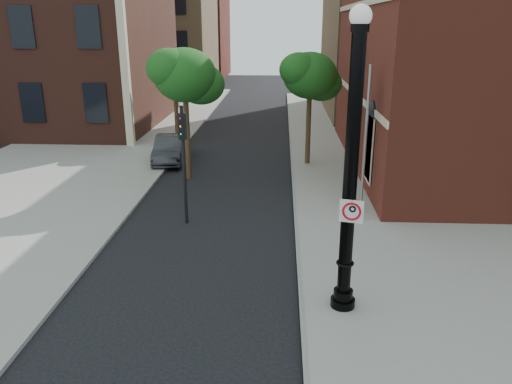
# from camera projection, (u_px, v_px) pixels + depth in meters

# --- Properties ---
(ground) EXTENTS (120.00, 120.00, 0.00)m
(ground) POSITION_uv_depth(u_px,v_px,m) (216.00, 317.00, 11.92)
(ground) COLOR black
(ground) RESTS_ON ground
(sidewalk_right) EXTENTS (8.00, 60.00, 0.12)m
(sidewalk_right) POSITION_uv_depth(u_px,v_px,m) (387.00, 188.00, 21.08)
(sidewalk_right) COLOR gray
(sidewalk_right) RESTS_ON ground
(sidewalk_left) EXTENTS (10.00, 50.00, 0.12)m
(sidewalk_left) POSITION_uv_depth(u_px,v_px,m) (103.00, 142.00, 29.38)
(sidewalk_left) COLOR gray
(sidewalk_left) RESTS_ON ground
(curb_edge) EXTENTS (0.10, 60.00, 0.14)m
(curb_edge) POSITION_uv_depth(u_px,v_px,m) (293.00, 187.00, 21.27)
(curb_edge) COLOR gray
(curb_edge) RESTS_ON ground
(bg_building_tan_a) EXTENTS (12.00, 12.00, 12.00)m
(bg_building_tan_a) POSITION_uv_depth(u_px,v_px,m) (154.00, 31.00, 52.24)
(bg_building_tan_a) COLOR #977A52
(bg_building_tan_a) RESTS_ON ground
(bg_building_red) EXTENTS (12.00, 12.00, 10.00)m
(bg_building_red) POSITION_uv_depth(u_px,v_px,m) (180.00, 38.00, 65.81)
(bg_building_red) COLOR maroon
(bg_building_red) RESTS_ON ground
(bg_building_tan_b) EXTENTS (22.00, 14.00, 14.00)m
(bg_building_tan_b) POSITION_uv_depth(u_px,v_px,m) (477.00, 19.00, 37.31)
(bg_building_tan_b) COLOR #977A52
(bg_building_tan_b) RESTS_ON ground
(lamppost) EXTENTS (0.60, 0.60, 7.03)m
(lamppost) POSITION_uv_depth(u_px,v_px,m) (350.00, 184.00, 11.17)
(lamppost) COLOR black
(lamppost) RESTS_ON ground
(no_parking_sign) EXTENTS (0.53, 0.16, 0.54)m
(no_parking_sign) POSITION_uv_depth(u_px,v_px,m) (351.00, 211.00, 11.19)
(no_parking_sign) COLOR white
(no_parking_sign) RESTS_ON ground
(parked_car) EXTENTS (1.79, 4.13, 1.32)m
(parked_car) POSITION_uv_depth(u_px,v_px,m) (170.00, 149.00, 25.24)
(parked_car) COLOR #2C2C31
(parked_car) RESTS_ON ground
(traffic_signal_left) EXTENTS (0.32, 0.36, 4.12)m
(traffic_signal_left) POSITION_uv_depth(u_px,v_px,m) (183.00, 146.00, 16.69)
(traffic_signal_left) COLOR black
(traffic_signal_left) RESTS_ON ground
(traffic_signal_right) EXTENTS (0.39, 0.46, 5.37)m
(traffic_signal_right) POSITION_uv_depth(u_px,v_px,m) (356.00, 112.00, 17.99)
(traffic_signal_right) COLOR black
(traffic_signal_right) RESTS_ON ground
(utility_pole) EXTENTS (0.11, 0.11, 5.35)m
(utility_pole) POSITION_uv_depth(u_px,v_px,m) (365.00, 141.00, 17.81)
(utility_pole) COLOR #999999
(utility_pole) RESTS_ON ground
(street_tree_a) EXTENTS (3.19, 2.88, 5.74)m
(street_tree_a) POSITION_uv_depth(u_px,v_px,m) (186.00, 77.00, 21.23)
(street_tree_a) COLOR #342515
(street_tree_a) RESTS_ON ground
(street_tree_b) EXTENTS (2.61, 2.36, 4.70)m
(street_tree_b) POSITION_uv_depth(u_px,v_px,m) (175.00, 79.00, 28.33)
(street_tree_b) COLOR #342515
(street_tree_b) RESTS_ON ground
(street_tree_c) EXTENTS (3.02, 2.73, 5.45)m
(street_tree_c) POSITION_uv_depth(u_px,v_px,m) (311.00, 77.00, 23.44)
(street_tree_c) COLOR #342515
(street_tree_c) RESTS_ON ground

